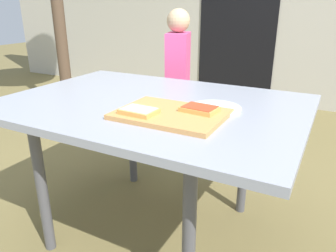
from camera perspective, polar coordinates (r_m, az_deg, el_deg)
ground_plane at (r=1.79m, az=-2.59°, el=-17.32°), size 16.00×16.00×0.00m
house_door at (r=3.98m, az=12.20°, el=18.75°), size 0.90×0.02×2.00m
dining_table at (r=1.49m, az=-2.98°, el=2.08°), size 1.35×0.96×0.69m
cutting_board at (r=1.27m, az=0.48°, el=2.11°), size 0.41×0.30×0.02m
pizza_slice_far_right at (r=1.28m, az=5.56°, el=3.03°), size 0.15×0.11×0.02m
pizza_slice_near_left at (r=1.25m, az=-5.15°, el=2.65°), size 0.14×0.10×0.02m
plate_white_right at (r=1.37m, az=8.22°, el=3.16°), size 0.22×0.22×0.01m
child_left at (r=2.26m, az=1.74°, el=8.09°), size 0.21×0.27×1.08m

